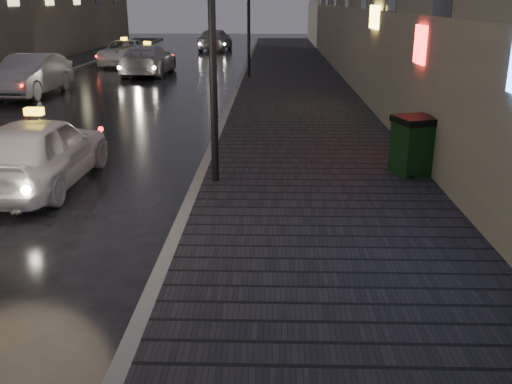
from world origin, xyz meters
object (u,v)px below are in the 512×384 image
taxi_far (125,52)px  taxi_near (39,151)px  lamp_far (249,0)px  car_far (215,39)px  taxi_mid (148,60)px  car_left_mid (31,75)px  lamp_near (211,1)px  trash_bin (414,145)px

taxi_far → taxi_near: bearing=-80.0°
lamp_far → taxi_far: 9.97m
taxi_far → car_far: (4.18, 9.81, 0.11)m
taxi_mid → car_far: car_far is taller
car_left_mid → car_far: car_far is taller
taxi_far → car_left_mid: bearing=-94.6°
taxi_near → taxi_far: size_ratio=0.84×
lamp_near → lamp_far: (0.00, 16.00, 0.00)m
lamp_near → taxi_far: size_ratio=1.06×
taxi_mid → car_left_mid: bearing=65.1°
taxi_near → trash_bin: bearing=-174.0°
lamp_near → lamp_far: size_ratio=1.00×
lamp_far → lamp_near: bearing=-90.0°
lamp_far → car_left_mid: size_ratio=1.14×
taxi_mid → taxi_far: (-2.26, 4.47, -0.04)m
lamp_near → taxi_near: size_ratio=1.26×
trash_bin → car_far: (-7.06, 31.43, 0.05)m
car_left_mid → trash_bin: bearing=-39.6°
lamp_far → trash_bin: size_ratio=4.51×
trash_bin → taxi_mid: taxi_mid is taller
taxi_far → car_far: bearing=67.1°
lamp_far → taxi_mid: 5.99m
taxi_near → taxi_mid: (-1.59, 17.74, 0.02)m
trash_bin → taxi_mid: bearing=99.0°
taxi_near → taxi_far: taxi_near is taller
taxi_near → car_far: size_ratio=0.89×
car_left_mid → car_far: (5.09, 20.75, 0.03)m
lamp_far → taxi_far: bearing=139.6°
taxi_near → car_left_mid: size_ratio=0.90×
car_far → lamp_near: bearing=102.2°
lamp_near → car_far: (-3.11, 32.02, -2.69)m
car_far → taxi_mid: bearing=89.0°
lamp_near → taxi_far: lamp_near is taller
taxi_mid → taxi_far: 5.01m
lamp_near → taxi_near: lamp_near is taller
trash_bin → car_left_mid: 16.18m
lamp_near → taxi_far: 23.54m
car_left_mid → taxi_mid: bearing=65.6°
car_far → trash_bin: bearing=109.3°
taxi_far → lamp_near: bearing=-71.6°
lamp_far → taxi_mid: size_ratio=1.05×
taxi_near → taxi_far: bearing=-78.8°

